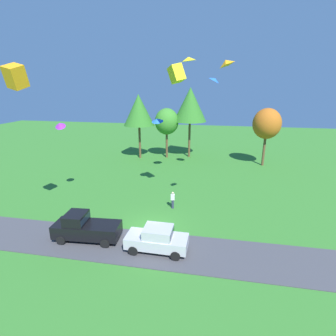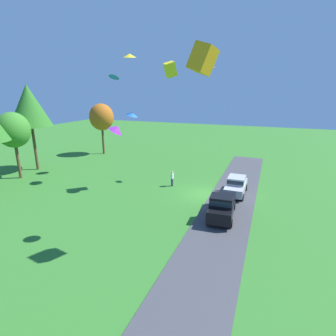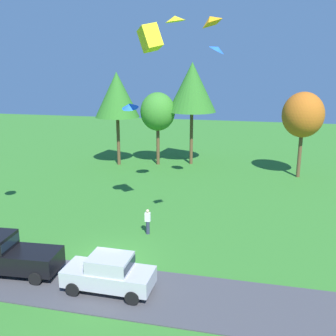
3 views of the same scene
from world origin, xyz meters
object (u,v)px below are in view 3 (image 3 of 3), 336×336
at_px(car_pickup_far_end, 9,254).
at_px(tree_lone_near, 303,115).
at_px(kite_diamond_topmost, 210,20).
at_px(kite_delta_trailing_tail, 175,19).
at_px(tree_left_of_center, 117,95).
at_px(kite_delta_mid_center, 130,106).
at_px(car_sedan_by_flagpole, 109,272).
at_px(tree_right_of_center, 192,87).
at_px(kite_delta_low_drifter, 217,49).
at_px(person_watching_sky, 148,221).
at_px(kite_box_high_left, 150,38).
at_px(tree_center_back, 158,112).

height_order(car_pickup_far_end, tree_lone_near, tree_lone_near).
bearing_deg(kite_diamond_topmost, kite_delta_trailing_tail, 113.35).
bearing_deg(tree_left_of_center, tree_lone_near, -2.17).
bearing_deg(car_pickup_far_end, kite_delta_trailing_tail, 61.46).
bearing_deg(tree_lone_near, kite_delta_mid_center, -134.94).
height_order(tree_left_of_center, kite_diamond_topmost, kite_diamond_topmost).
relative_size(tree_left_of_center, kite_delta_trailing_tail, 7.11).
bearing_deg(car_sedan_by_flagpole, kite_delta_mid_center, 102.19).
height_order(tree_left_of_center, tree_lone_near, tree_left_of_center).
xyz_separation_m(tree_right_of_center, kite_delta_low_drifter, (3.75, -10.53, 3.57)).
relative_size(person_watching_sky, kite_delta_low_drifter, 1.30).
relative_size(car_sedan_by_flagpole, tree_right_of_center, 0.40).
bearing_deg(kite_diamond_topmost, car_pickup_far_end, -159.27).
distance_m(car_sedan_by_flagpole, kite_delta_trailing_tail, 17.69).
bearing_deg(kite_box_high_left, tree_left_of_center, 116.69).
height_order(person_watching_sky, kite_diamond_topmost, kite_diamond_topmost).
bearing_deg(tree_center_back, car_pickup_far_end, -93.78).
xyz_separation_m(tree_lone_near, kite_delta_low_drifter, (-7.54, -7.66, 5.88)).
bearing_deg(kite_delta_mid_center, car_pickup_far_end, -109.24).
bearing_deg(car_sedan_by_flagpole, car_pickup_far_end, 175.92).
xyz_separation_m(car_pickup_far_end, kite_box_high_left, (5.93, 6.89, 11.22)).
height_order(tree_right_of_center, kite_delta_trailing_tail, kite_delta_trailing_tail).
distance_m(kite_delta_trailing_tail, kite_delta_low_drifter, 4.88).
bearing_deg(kite_delta_low_drifter, tree_left_of_center, 143.98).
bearing_deg(person_watching_sky, kite_delta_mid_center, 122.17).
xyz_separation_m(car_pickup_far_end, tree_center_back, (1.65, 24.92, 4.75)).
distance_m(car_pickup_far_end, kite_delta_trailing_tail, 18.48).
bearing_deg(person_watching_sky, kite_box_high_left, 58.31).
distance_m(person_watching_sky, tree_lone_near, 20.42).
relative_size(kite_delta_low_drifter, kite_box_high_left, 0.96).
relative_size(car_pickup_far_end, tree_right_of_center, 0.46).
height_order(person_watching_sky, kite_delta_trailing_tail, kite_delta_trailing_tail).
relative_size(car_sedan_by_flagpole, kite_box_high_left, 3.25).
xyz_separation_m(kite_delta_mid_center, kite_delta_trailing_tail, (2.86, 1.66, 5.88)).
bearing_deg(kite_delta_mid_center, kite_delta_low_drifter, 44.50).
height_order(car_sedan_by_flagpole, tree_left_of_center, tree_left_of_center).
distance_m(tree_center_back, kite_delta_trailing_tail, 16.16).
xyz_separation_m(person_watching_sky, kite_delta_mid_center, (-2.21, 3.51, 7.13)).
xyz_separation_m(car_sedan_by_flagpole, person_watching_sky, (-0.06, 6.97, -0.16)).
bearing_deg(car_pickup_far_end, car_sedan_by_flagpole, -4.08).
height_order(car_pickup_far_end, kite_box_high_left, kite_box_high_left).
distance_m(tree_lone_near, kite_delta_mid_center, 18.48).
height_order(tree_left_of_center, kite_delta_trailing_tail, kite_delta_trailing_tail).
distance_m(car_pickup_far_end, tree_right_of_center, 27.47).
bearing_deg(person_watching_sky, car_pickup_far_end, -131.11).
height_order(tree_center_back, kite_delta_mid_center, kite_delta_mid_center).
bearing_deg(kite_delta_trailing_tail, person_watching_sky, -97.22).
bearing_deg(kite_delta_low_drifter, car_sedan_by_flagpole, -101.36).
distance_m(car_sedan_by_flagpole, person_watching_sky, 6.97).
distance_m(kite_delta_mid_center, kite_diamond_topmost, 10.20).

